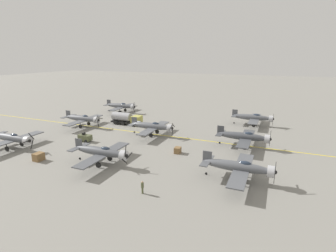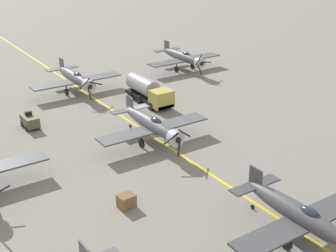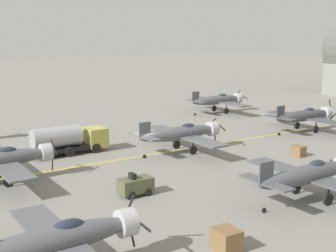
{
  "view_description": "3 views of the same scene",
  "coord_description": "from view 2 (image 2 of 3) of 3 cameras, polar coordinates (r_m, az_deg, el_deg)",
  "views": [
    {
      "loc": [
        49.56,
        28.1,
        16.66
      ],
      "look_at": [
        1.35,
        7.62,
        2.61
      ],
      "focal_mm": 28.0,
      "sensor_mm": 36.0,
      "label": 1
    },
    {
      "loc": [
        23.48,
        40.42,
        20.49
      ],
      "look_at": [
        0.18,
        5.66,
        2.36
      ],
      "focal_mm": 50.0,
      "sensor_mm": 36.0,
      "label": 2
    },
    {
      "loc": [
        39.86,
        -23.72,
        12.21
      ],
      "look_at": [
        3.11,
        0.55,
        3.51
      ],
      "focal_mm": 50.0,
      "sensor_mm": 36.0,
      "label": 3
    }
  ],
  "objects": [
    {
      "name": "ground_plane",
      "position": [
        51.04,
        -3.37,
        -0.29
      ],
      "size": [
        400.0,
        400.0,
        0.0
      ],
      "primitive_type": "plane",
      "color": "gray"
    },
    {
      "name": "supply_crate_by_tanker",
      "position": [
        37.24,
        -5.09,
        -9.09
      ],
      "size": [
        1.36,
        1.16,
        1.07
      ],
      "primitive_type": "cube",
      "rotation": [
        0.0,
        0.0,
        0.08
      ],
      "color": "brown",
      "rests_on": "ground"
    },
    {
      "name": "airplane_mid_center",
      "position": [
        46.86,
        -1.94,
        0.19
      ],
      "size": [
        12.0,
        9.98,
        3.65
      ],
      "rotation": [
        0.0,
        0.0,
        0.31
      ],
      "color": "#575A5F",
      "rests_on": "ground"
    },
    {
      "name": "airplane_near_left",
      "position": [
        71.25,
        1.88,
        8.38
      ],
      "size": [
        12.0,
        9.98,
        3.65
      ],
      "rotation": [
        0.0,
        0.0,
        -0.16
      ],
      "color": "#525459",
      "rests_on": "ground"
    },
    {
      "name": "airplane_far_center",
      "position": [
        34.1,
        15.83,
        -10.4
      ],
      "size": [
        12.0,
        9.98,
        3.75
      ],
      "rotation": [
        0.0,
        0.0,
        -0.27
      ],
      "color": "#45474C",
      "rests_on": "ground"
    },
    {
      "name": "airplane_near_center",
      "position": [
        62.49,
        -11.23,
        5.77
      ],
      "size": [
        12.0,
        9.98,
        3.65
      ],
      "rotation": [
        0.0,
        0.0,
        -0.23
      ],
      "color": "#57595E",
      "rests_on": "ground"
    },
    {
      "name": "tow_tractor",
      "position": [
        53.04,
        -16.48,
        0.61
      ],
      "size": [
        1.57,
        2.6,
        1.79
      ],
      "color": "#515638",
      "rests_on": "ground"
    },
    {
      "name": "taxiway_stripe",
      "position": [
        51.04,
        -3.37,
        -0.28
      ],
      "size": [
        0.3,
        160.0,
        0.01
      ],
      "primitive_type": "cube",
      "color": "yellow",
      "rests_on": "ground"
    },
    {
      "name": "fuel_tanker",
      "position": [
        57.93,
        -2.39,
        4.28
      ],
      "size": [
        2.68,
        8.0,
        2.98
      ],
      "color": "black",
      "rests_on": "ground"
    }
  ]
}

